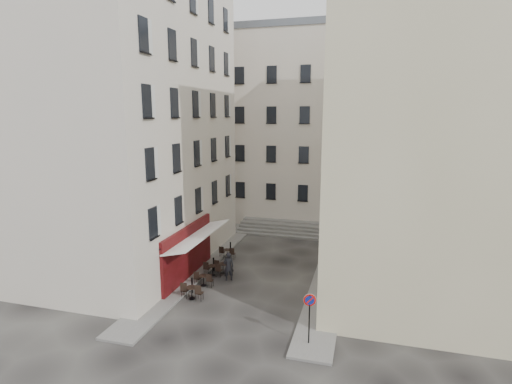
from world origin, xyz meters
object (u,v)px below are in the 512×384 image
(bistro_table_a, at_px, (192,291))
(no_parking_sign, at_px, (309,309))
(bistro_table_b, at_px, (204,279))
(pedestrian, at_px, (229,266))

(bistro_table_a, bearing_deg, no_parking_sign, -21.79)
(bistro_table_b, bearing_deg, no_parking_sign, -33.24)
(bistro_table_a, height_order, bistro_table_b, bistro_table_a)
(bistro_table_a, distance_m, bistro_table_b, 1.88)
(no_parking_sign, height_order, bistro_table_b, no_parking_sign)
(pedestrian, bearing_deg, no_parking_sign, 104.53)
(no_parking_sign, bearing_deg, bistro_table_b, 132.73)
(no_parking_sign, relative_size, bistro_table_b, 2.03)
(pedestrian, bearing_deg, bistro_table_b, 15.32)
(no_parking_sign, bearing_deg, bistro_table_a, 144.18)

